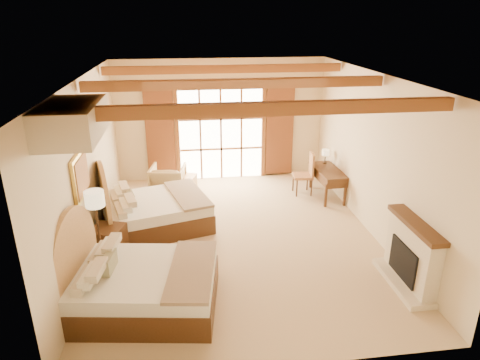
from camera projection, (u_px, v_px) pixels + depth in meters
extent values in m
plane|color=tan|center=(238.00, 237.00, 8.71)|extent=(7.00, 7.00, 0.00)
plane|color=beige|center=(221.00, 120.00, 11.36)|extent=(5.50, 0.00, 5.50)
plane|color=beige|center=(88.00, 169.00, 7.78)|extent=(0.00, 7.00, 7.00)
plane|color=beige|center=(375.00, 156.00, 8.47)|extent=(0.00, 7.00, 7.00)
plane|color=#BC7239|center=(237.00, 77.00, 7.55)|extent=(7.00, 7.00, 0.00)
cube|color=white|center=(221.00, 133.00, 11.45)|extent=(2.20, 0.02, 2.50)
cube|color=brown|center=(160.00, 136.00, 11.22)|extent=(0.75, 0.06, 2.40)
cube|color=brown|center=(280.00, 132.00, 11.62)|extent=(0.75, 0.06, 2.40)
cube|color=beige|center=(412.00, 255.00, 6.99)|extent=(0.25, 1.30, 1.10)
cube|color=black|center=(407.00, 261.00, 7.01)|extent=(0.18, 0.80, 0.60)
cube|color=beige|center=(402.00, 282.00, 7.16)|extent=(0.45, 1.40, 0.10)
cube|color=#4B2B17|center=(417.00, 224.00, 6.78)|extent=(0.30, 1.40, 0.08)
cube|color=gold|center=(80.00, 175.00, 7.04)|extent=(0.05, 0.95, 0.75)
cube|color=#BB712C|center=(82.00, 175.00, 7.05)|extent=(0.02, 0.82, 0.62)
cube|color=beige|center=(72.00, 121.00, 5.49)|extent=(0.70, 1.40, 0.45)
cube|color=#4B2B17|center=(145.00, 294.00, 6.57)|extent=(2.36, 1.91, 0.42)
cube|color=white|center=(144.00, 276.00, 6.45)|extent=(2.31, 1.88, 0.23)
cube|color=#927F5F|center=(192.00, 266.00, 6.50)|extent=(0.88, 1.73, 0.05)
cube|color=gray|center=(108.00, 265.00, 6.30)|extent=(0.19, 0.45, 0.25)
cube|color=#4B2B17|center=(156.00, 218.00, 9.02)|extent=(2.46, 2.10, 0.41)
cube|color=white|center=(155.00, 205.00, 8.91)|extent=(2.41, 2.06, 0.23)
cube|color=#927F5F|center=(189.00, 198.00, 8.95)|extent=(1.05, 1.73, 0.05)
cube|color=gray|center=(130.00, 196.00, 8.76)|extent=(0.24, 0.45, 0.25)
cube|color=#4B2B17|center=(109.00, 243.00, 7.81)|extent=(0.68, 0.68, 0.64)
cylinder|color=#312114|center=(104.00, 270.00, 7.55)|extent=(0.21, 0.21, 0.03)
cylinder|color=#312114|center=(100.00, 237.00, 7.31)|extent=(0.04, 0.04, 1.30)
cylinder|color=beige|center=(94.00, 199.00, 7.05)|extent=(0.32, 0.32, 0.27)
imported|color=tan|center=(168.00, 181.00, 10.59)|extent=(0.95, 0.97, 0.77)
cube|color=tan|center=(183.00, 185.00, 10.76)|extent=(0.76, 0.76, 0.45)
cube|color=#4B2B17|center=(328.00, 170.00, 10.41)|extent=(0.63, 1.33, 0.05)
cube|color=#4B2B17|center=(328.00, 175.00, 10.45)|extent=(0.61, 1.29, 0.20)
cube|color=#A5683D|center=(303.00, 176.00, 10.66)|extent=(0.52, 0.52, 0.06)
cube|color=#A5683D|center=(311.00, 164.00, 10.57)|extent=(0.11, 0.47, 0.57)
cylinder|color=#312114|center=(325.00, 163.00, 10.84)|extent=(0.11, 0.11, 0.02)
cylinder|color=#312114|center=(325.00, 158.00, 10.80)|extent=(0.02, 0.02, 0.25)
cylinder|color=beige|center=(326.00, 152.00, 10.74)|extent=(0.18, 0.18, 0.14)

